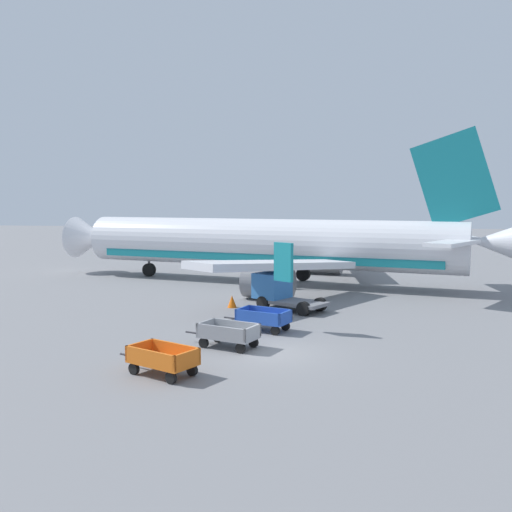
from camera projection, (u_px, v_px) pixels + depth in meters
ground_plane at (272, 353)px, 23.99m from camera, size 220.00×220.00×0.00m
airplane at (277, 244)px, 43.48m from camera, size 37.29×30.19×11.34m
baggage_cart_nearest at (163, 359)px, 20.85m from camera, size 3.50×2.37×1.07m
baggage_cart_second_in_row at (228, 334)px, 24.76m from camera, size 3.58×2.19×1.07m
baggage_cart_third_in_row at (263, 319)px, 27.97m from camera, size 3.58×2.19×1.07m
service_truck_beside_carts at (279, 290)px, 33.67m from camera, size 4.73×3.87×2.10m
traffic_cone_near_plane at (232, 301)px, 34.04m from camera, size 0.56×0.56×0.73m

